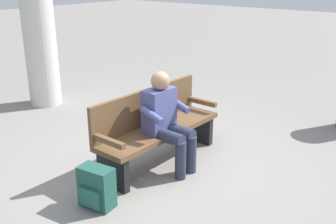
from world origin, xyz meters
The scene contains 4 objects.
ground_plane centered at (0.00, 0.00, 0.00)m, with size 40.00×40.00×0.00m, color gray.
bench_near centered at (0.00, -0.07, 0.46)m, with size 1.81×0.50×0.90m.
person_seated centered at (0.08, 0.16, 0.63)m, with size 0.57×0.58×1.18m.
backpack centered at (1.17, 0.14, 0.21)m, with size 0.27×0.38×0.43m.
Camera 1 is at (3.42, 2.87, 2.26)m, focal length 42.48 mm.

